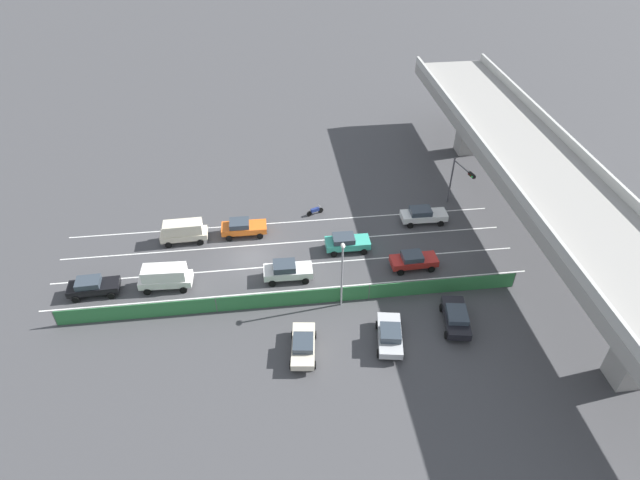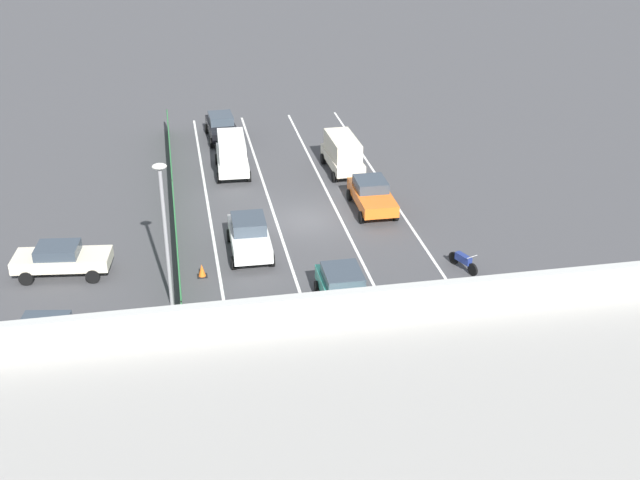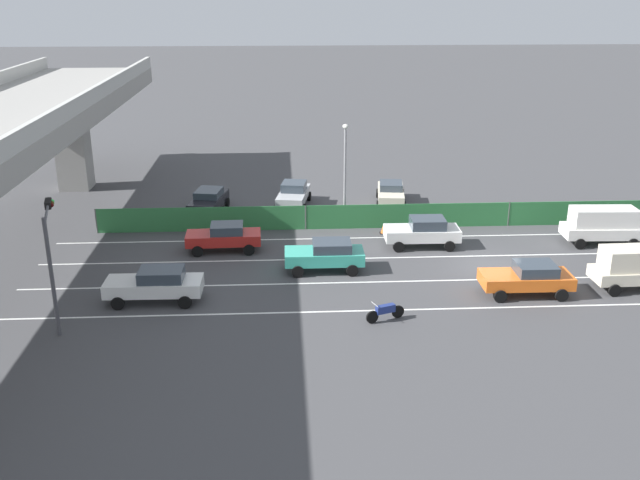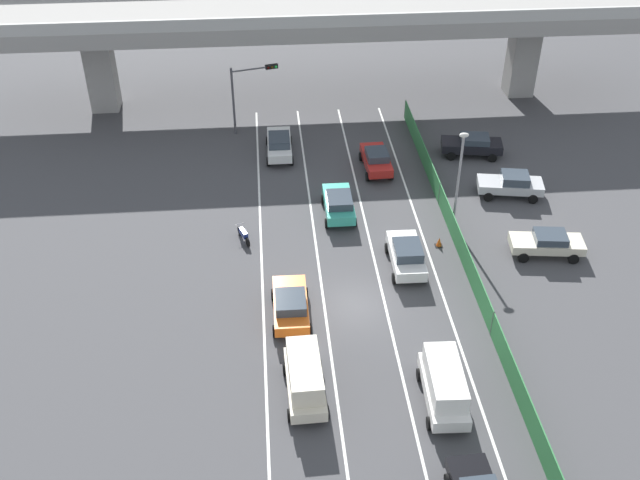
% 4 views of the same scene
% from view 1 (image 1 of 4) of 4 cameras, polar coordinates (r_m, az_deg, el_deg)
% --- Properties ---
extents(ground_plane, '(300.00, 300.00, 0.00)m').
position_cam_1_polar(ground_plane, '(50.95, -7.29, -1.76)').
color(ground_plane, '#424244').
extents(lane_line_left_edge, '(0.14, 42.86, 0.01)m').
position_cam_1_polar(lane_line_left_edge, '(54.98, -3.82, 1.89)').
color(lane_line_left_edge, silver).
rests_on(lane_line_left_edge, ground).
extents(lane_line_mid_left, '(0.14, 42.86, 0.01)m').
position_cam_1_polar(lane_line_mid_left, '(52.27, -3.57, -0.30)').
color(lane_line_mid_left, silver).
rests_on(lane_line_mid_left, ground).
extents(lane_line_mid_right, '(0.14, 42.86, 0.01)m').
position_cam_1_polar(lane_line_mid_right, '(49.65, -3.29, -2.72)').
color(lane_line_mid_right, silver).
rests_on(lane_line_mid_right, ground).
extents(lane_line_right_edge, '(0.14, 42.86, 0.01)m').
position_cam_1_polar(lane_line_right_edge, '(47.12, -2.98, -5.40)').
color(lane_line_right_edge, silver).
rests_on(lane_line_right_edge, ground).
extents(elevated_overpass, '(54.64, 9.00, 8.77)m').
position_cam_1_polar(elevated_overpass, '(53.12, 22.51, 6.37)').
color(elevated_overpass, gray).
rests_on(elevated_overpass, ground).
extents(green_fence, '(0.10, 38.96, 1.55)m').
position_cam_1_polar(green_fence, '(45.27, -2.83, -6.26)').
color(green_fence, '#2D753D').
rests_on(green_fence, ground).
extents(car_taxi_teal, '(2.04, 4.24, 1.65)m').
position_cam_1_polar(car_taxi_teal, '(50.83, 2.86, -0.23)').
color(car_taxi_teal, teal).
rests_on(car_taxi_teal, ground).
extents(car_hatchback_white, '(2.09, 4.38, 1.74)m').
position_cam_1_polar(car_hatchback_white, '(47.70, -3.53, -3.25)').
color(car_hatchback_white, silver).
rests_on(car_hatchback_white, ground).
extents(car_taxi_orange, '(2.10, 4.46, 1.62)m').
position_cam_1_polar(car_taxi_orange, '(53.28, -8.24, 1.38)').
color(car_taxi_orange, orange).
rests_on(car_taxi_orange, ground).
extents(car_van_white, '(2.14, 4.63, 2.21)m').
position_cam_1_polar(car_van_white, '(48.49, -16.25, -3.74)').
color(car_van_white, silver).
rests_on(car_van_white, ground).
extents(car_sedan_black, '(2.10, 4.37, 1.61)m').
position_cam_1_polar(car_sedan_black, '(50.17, -23.18, -4.55)').
color(car_sedan_black, black).
rests_on(car_sedan_black, ground).
extents(car_van_cream, '(2.04, 4.53, 2.19)m').
position_cam_1_polar(car_van_cream, '(53.35, -14.41, 0.96)').
color(car_van_cream, beige).
rests_on(car_van_cream, ground).
extents(car_sedan_red, '(2.05, 4.33, 1.61)m').
position_cam_1_polar(car_sedan_red, '(49.51, 9.97, -2.13)').
color(car_sedan_red, red).
rests_on(car_sedan_red, ground).
extents(car_sedan_white, '(2.02, 4.67, 1.68)m').
position_cam_1_polar(car_sedan_white, '(55.40, 10.97, 2.67)').
color(car_sedan_white, white).
rests_on(car_sedan_white, ground).
extents(motorcycle, '(0.89, 1.85, 0.93)m').
position_cam_1_polar(motorcycle, '(55.78, -0.54, 3.14)').
color(motorcycle, black).
rests_on(motorcycle, ground).
extents(parked_sedan_cream, '(4.56, 2.41, 1.51)m').
position_cam_1_polar(parked_sedan_cream, '(41.62, -1.80, -11.21)').
color(parked_sedan_cream, beige).
rests_on(parked_sedan_cream, ground).
extents(parked_wagon_silver, '(4.61, 2.62, 1.65)m').
position_cam_1_polar(parked_wagon_silver, '(42.59, 7.49, -10.03)').
color(parked_wagon_silver, '#B2B5B7').
rests_on(parked_wagon_silver, ground).
extents(parked_sedan_dark, '(4.67, 2.62, 1.57)m').
position_cam_1_polar(parked_sedan_dark, '(44.92, 14.36, -7.99)').
color(parked_sedan_dark, black).
rests_on(parked_sedan_dark, ground).
extents(traffic_light, '(3.63, 1.10, 5.43)m').
position_cam_1_polar(traffic_light, '(56.71, 14.69, 6.53)').
color(traffic_light, '#47474C').
rests_on(traffic_light, ground).
extents(street_lamp, '(0.60, 0.36, 6.57)m').
position_cam_1_polar(street_lamp, '(43.10, 2.38, -3.10)').
color(street_lamp, gray).
rests_on(street_lamp, ground).
extents(traffic_cone, '(0.47, 0.47, 0.62)m').
position_cam_1_polar(traffic_cone, '(46.44, -0.84, -5.64)').
color(traffic_cone, orange).
rests_on(traffic_cone, ground).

